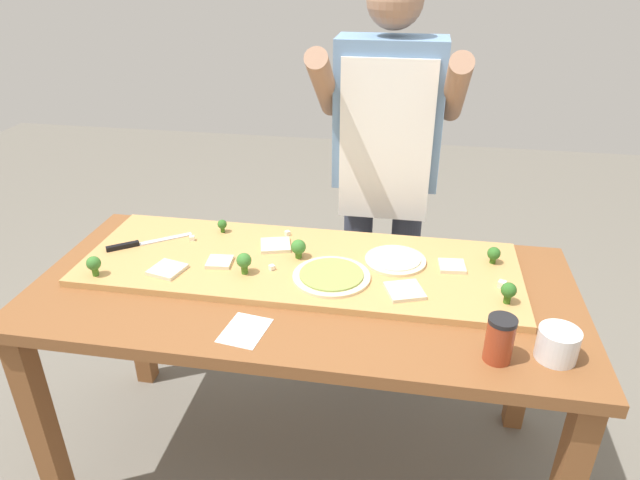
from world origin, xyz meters
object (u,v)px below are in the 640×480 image
Objects in this scene: broccoli_floret_back_right at (94,264)px; pizza_whole_pesto_green at (331,276)px; broccoli_floret_back_left at (222,225)px; cheese_crumble_a at (192,238)px; pizza_slice_far_left at (220,262)px; broccoli_floret_front_left at (509,291)px; broccoli_floret_front_mid at (244,261)px; chefs_knife at (138,244)px; cheese_crumble_d at (502,284)px; prep_table at (304,312)px; pizza_slice_center at (275,245)px; pizza_slice_far_right at (405,291)px; flour_cup at (557,346)px; sauce_jar at (500,339)px; pizza_slice_near_left at (167,269)px; pizza_whole_white_garlic at (395,260)px; broccoli_floret_center_right at (494,254)px; recipe_note at (245,330)px; cook_center at (386,159)px; cheese_crumble_c at (272,267)px; cheese_crumble_b at (287,233)px; broccoli_floret_back_mid at (298,247)px; pizza_slice_near_right at (452,266)px.

pizza_whole_pesto_green is at bearing 8.62° from broccoli_floret_back_right.
cheese_crumble_a is at bearing -136.54° from broccoli_floret_back_left.
pizza_slice_far_left is 0.91m from broccoli_floret_front_left.
broccoli_floret_front_mid reaches higher than pizza_slice_far_left.
chefs_knife is 11.46× the size of cheese_crumble_d.
pizza_slice_center reaches higher than prep_table.
pizza_slice_far_right is (0.32, -0.03, 0.13)m from prep_table.
flour_cup reaches higher than prep_table.
pizza_slice_far_right is 0.51m from broccoli_floret_front_mid.
pizza_slice_far_left is at bearing 159.71° from sauce_jar.
broccoli_floret_back_right is 1.27m from cheese_crumble_d.
pizza_slice_far_left is 0.81× the size of pizza_slice_near_left.
pizza_slice_near_left is at bearing -176.09° from prep_table.
pizza_slice_far_left is (0.32, -0.07, 0.00)m from chefs_knife.
sauce_jar is (0.70, -0.46, 0.03)m from pizza_slice_center.
pizza_whole_white_garlic is at bearing 150.77° from broccoli_floret_front_left.
pizza_slice_far_left is at bearing -169.06° from pizza_whole_white_garlic.
recipe_note is (-0.71, -0.47, -0.06)m from broccoli_floret_center_right.
broccoli_floret_center_right is 1.28m from broccoli_floret_back_right.
sauce_jar is at bearing -31.21° from pizza_whole_pesto_green.
broccoli_floret_back_left is 2.90× the size of cheese_crumble_a.
prep_table is 101.59× the size of cheese_crumble_a.
broccoli_floret_back_right is 0.45× the size of recipe_note.
flour_cup is 1.02m from cook_center.
pizza_slice_far_right is 6.47× the size of cheese_crumble_c.
cheese_crumble_b is (-0.43, 0.31, 0.00)m from pizza_slice_far_right.
prep_table is 11.67× the size of recipe_note.
cheese_crumble_a is at bearing -179.25° from pizza_slice_center.
pizza_slice_far_left is 4.93× the size of cheese_crumble_c.
flour_cup reaches higher than cheese_crumble_d.
flour_cup is at bearing -26.70° from pizza_slice_center.
pizza_slice_far_right is at bearing -23.80° from broccoli_floret_back_left.
broccoli_floret_back_mid is 0.84m from flour_cup.
broccoli_floret_back_mid is 0.12m from cheese_crumble_c.
cheese_crumble_b is at bearing 144.22° from pizza_slice_far_right.
broccoli_floret_front_mid is (0.25, 0.03, 0.04)m from pizza_slice_near_left.
cheese_crumble_b is at bearing 166.82° from pizza_slice_near_right.
pizza_slice_near_left is at bearing 169.81° from flour_cup.
pizza_slice_far_left is at bearing 176.98° from cheese_crumble_c.
cheese_crumble_c is at bearing 175.04° from pizza_whole_pesto_green.
broccoli_floret_center_right is (0.73, 0.01, 0.03)m from pizza_slice_center.
broccoli_floret_back_right is 1.27m from broccoli_floret_front_left.
cheese_crumble_a reaches higher than pizza_slice_near_right.
broccoli_floret_front_mid is 0.80m from sauce_jar.
cheese_crumble_a is at bearing 171.76° from broccoli_floret_back_mid.
pizza_slice_near_right is 1.16× the size of broccoli_floret_front_mid.
broccoli_floret_center_right is (0.32, 0.05, 0.03)m from pizza_whole_white_garlic.
pizza_slice_near_right is 0.83m from broccoli_floret_back_left.
pizza_whole_pesto_green is 3.46× the size of broccoli_floret_front_mid.
pizza_slice_far_left is at bearing 175.12° from broccoli_floret_front_left.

